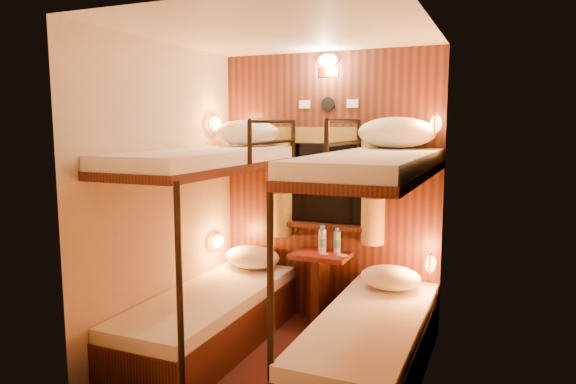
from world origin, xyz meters
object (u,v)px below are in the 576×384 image
at_px(bottle_left, 322,241).
at_px(bunk_left, 210,279).
at_px(bunk_right, 371,301).
at_px(table, 320,279).
at_px(bottle_right, 337,242).

bearing_deg(bottle_left, bunk_left, -129.40).
xyz_separation_m(bunk_right, table, (-0.65, 0.78, -0.14)).
distance_m(bunk_left, table, 1.02).
bearing_deg(bottle_left, bunk_right, -51.45).
relative_size(bottle_left, bottle_right, 1.07).
bearing_deg(bottle_right, bunk_right, -58.48).
xyz_separation_m(table, bottle_right, (0.13, 0.06, 0.33)).
xyz_separation_m(bunk_left, table, (0.65, 0.78, -0.14)).
bearing_deg(bottle_right, bottle_left, -160.22).
bearing_deg(bunk_right, table, 129.67).
xyz_separation_m(bunk_left, bunk_right, (1.30, 0.00, 0.00)).
bearing_deg(table, bottle_left, 63.23).
bearing_deg(bunk_left, bottle_left, 50.60).
bearing_deg(table, bunk_right, -50.33).
bearing_deg(bunk_left, bottle_right, 47.32).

